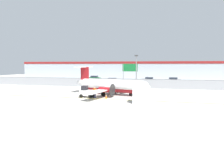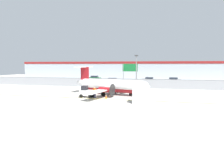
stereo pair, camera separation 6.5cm
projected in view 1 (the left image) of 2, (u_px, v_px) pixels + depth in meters
name	position (u px, v px, depth m)	size (l,w,h in m)	color
ground_plane	(102.00, 99.00, 30.67)	(140.00, 140.00, 0.01)	#ADA89E
perimeter_fence	(121.00, 83.00, 46.04)	(98.00, 0.10, 2.10)	gray
parking_lot_strip	(129.00, 83.00, 57.27)	(98.00, 17.00, 0.12)	#38383A
background_building	(137.00, 70.00, 74.85)	(91.00, 8.10, 6.50)	#A8B2BC
commuter_airplane	(112.00, 86.00, 34.91)	(14.06, 15.98, 4.92)	white
baggage_tug	(87.00, 92.00, 32.22)	(2.35, 1.41, 1.88)	silver
ground_crew_worker	(95.00, 92.00, 31.88)	(0.55, 0.37, 1.70)	#191E4C
cargo_container	(142.00, 95.00, 27.44)	(2.51, 2.14, 2.20)	#B7BCC1
traffic_cone_near_left	(106.00, 96.00, 31.23)	(0.36, 0.36, 0.64)	orange
traffic_cone_near_right	(97.00, 91.00, 37.06)	(0.36, 0.36, 0.64)	orange
parked_car_0	(94.00, 78.00, 66.17)	(4.26, 2.12, 1.58)	#19662D
parked_car_1	(113.00, 81.00, 54.93)	(4.37, 2.37, 1.58)	slate
parked_car_2	(149.00, 80.00, 58.20)	(4.23, 2.05, 1.58)	black
parked_car_3	(173.00, 80.00, 57.28)	(4.33, 2.29, 1.58)	slate
apron_light_pole	(136.00, 69.00, 41.47)	(0.70, 0.30, 7.27)	slate
highway_sign	(130.00, 70.00, 47.34)	(3.60, 0.14, 5.50)	slate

